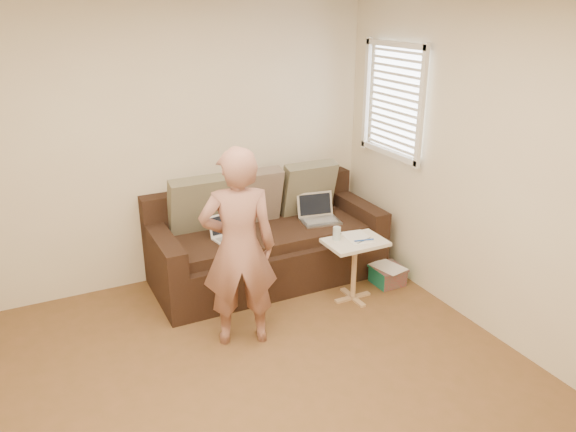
% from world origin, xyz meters
% --- Properties ---
extents(floor, '(4.50, 4.50, 0.00)m').
position_xyz_m(floor, '(0.00, 0.00, 0.00)').
color(floor, brown).
rests_on(floor, ground).
extents(wall_back, '(4.00, 0.00, 4.00)m').
position_xyz_m(wall_back, '(0.00, 2.25, 1.30)').
color(wall_back, beige).
rests_on(wall_back, ground).
extents(wall_right, '(0.00, 4.50, 4.50)m').
position_xyz_m(wall_right, '(2.00, 0.00, 1.30)').
color(wall_right, beige).
rests_on(wall_right, ground).
extents(window_blinds, '(0.12, 0.88, 1.08)m').
position_xyz_m(window_blinds, '(1.95, 1.50, 1.70)').
color(window_blinds, white).
rests_on(window_blinds, wall_right).
extents(sofa, '(2.20, 0.95, 0.85)m').
position_xyz_m(sofa, '(0.77, 1.77, 0.42)').
color(sofa, black).
rests_on(sofa, ground).
extents(pillow_left, '(0.55, 0.29, 0.57)m').
position_xyz_m(pillow_left, '(0.17, 2.01, 0.79)').
color(pillow_left, brown).
rests_on(pillow_left, sofa).
extents(pillow_mid, '(0.55, 0.27, 0.57)m').
position_xyz_m(pillow_mid, '(0.72, 1.98, 0.79)').
color(pillow_mid, brown).
rests_on(pillow_mid, sofa).
extents(pillow_right, '(0.55, 0.28, 0.57)m').
position_xyz_m(pillow_right, '(1.32, 1.98, 0.79)').
color(pillow_right, brown).
rests_on(pillow_right, sofa).
extents(laptop_silver, '(0.41, 0.32, 0.25)m').
position_xyz_m(laptop_silver, '(1.31, 1.71, 0.52)').
color(laptop_silver, '#B7BABC').
rests_on(laptop_silver, sofa).
extents(laptop_white, '(0.34, 0.27, 0.22)m').
position_xyz_m(laptop_white, '(0.37, 1.70, 0.52)').
color(laptop_white, white).
rests_on(laptop_white, sofa).
extents(person, '(0.68, 0.55, 1.61)m').
position_xyz_m(person, '(0.13, 0.90, 0.81)').
color(person, '#955451').
rests_on(person, ground).
extents(side_table, '(0.53, 0.37, 0.58)m').
position_xyz_m(side_table, '(1.29, 1.05, 0.29)').
color(side_table, silver).
rests_on(side_table, ground).
extents(drinking_glass, '(0.07, 0.07, 0.12)m').
position_xyz_m(drinking_glass, '(1.16, 1.14, 0.64)').
color(drinking_glass, silver).
rests_on(drinking_glass, side_table).
extents(scissors, '(0.20, 0.13, 0.02)m').
position_xyz_m(scissors, '(1.36, 1.01, 0.59)').
color(scissors, silver).
rests_on(scissors, side_table).
extents(paper_on_table, '(0.25, 0.33, 0.00)m').
position_xyz_m(paper_on_table, '(1.35, 1.11, 0.58)').
color(paper_on_table, white).
rests_on(paper_on_table, side_table).
extents(striped_box, '(0.29, 0.29, 0.18)m').
position_xyz_m(striped_box, '(1.75, 1.15, 0.09)').
color(striped_box, '#B71B2E').
rests_on(striped_box, ground).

